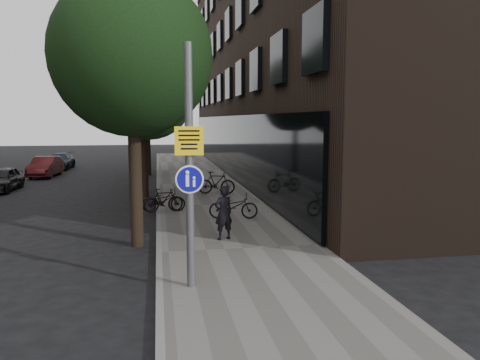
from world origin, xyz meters
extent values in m
plane|color=black|center=(0.00, 0.00, 0.00)|extent=(120.00, 120.00, 0.00)
cube|color=#64625D|center=(0.25, 10.00, 0.06)|extent=(4.50, 60.00, 0.12)
cube|color=slate|center=(-2.00, 10.00, 0.07)|extent=(0.15, 60.00, 0.13)
cube|color=black|center=(8.50, 22.00, 9.00)|extent=(12.00, 40.00, 18.00)
cylinder|color=black|center=(-2.60, 4.50, 1.60)|extent=(0.36, 0.36, 3.20)
sphere|color=black|center=(-2.60, 4.50, 5.30)|extent=(4.40, 4.40, 4.40)
sphere|color=black|center=(-2.20, 5.30, 4.30)|extent=(2.64, 2.64, 2.64)
cylinder|color=black|center=(-2.60, 13.00, 1.60)|extent=(0.36, 0.36, 3.20)
sphere|color=black|center=(-2.60, 13.00, 5.30)|extent=(5.00, 5.00, 5.00)
sphere|color=black|center=(-2.20, 13.80, 4.30)|extent=(3.00, 3.00, 3.00)
cylinder|color=black|center=(-2.60, 22.00, 1.60)|extent=(0.36, 0.36, 3.20)
sphere|color=black|center=(-2.60, 22.00, 5.30)|extent=(5.00, 5.00, 5.00)
sphere|color=black|center=(-2.20, 22.80, 4.30)|extent=(3.00, 3.00, 3.00)
cylinder|color=#595B5E|center=(-1.35, 0.66, 2.60)|extent=(0.17, 0.17, 4.97)
cube|color=#E3B80B|center=(-1.35, 0.66, 3.16)|extent=(0.57, 0.07, 0.57)
cylinder|color=#0C0D8E|center=(-1.35, 0.66, 2.38)|extent=(0.51, 0.05, 0.51)
cylinder|color=white|center=(-1.35, 0.66, 2.38)|extent=(0.57, 0.05, 0.57)
imported|color=black|center=(-0.14, 4.35, 0.90)|extent=(0.67, 0.55, 1.57)
imported|color=black|center=(0.60, 7.14, 0.57)|extent=(1.79, 0.90, 0.90)
imported|color=black|center=(0.70, 12.74, 0.64)|extent=(1.80, 0.86, 1.04)
imported|color=black|center=(-1.80, 8.89, 0.55)|extent=(1.65, 0.63, 0.86)
imported|color=black|center=(-1.80, 8.76, 0.57)|extent=(1.56, 0.73, 0.90)
imported|color=black|center=(-9.76, 16.27, 0.61)|extent=(1.56, 3.61, 1.21)
imported|color=#54181B|center=(-8.98, 22.26, 0.63)|extent=(1.57, 3.90, 1.26)
imported|color=#1B2432|center=(-9.02, 26.92, 0.58)|extent=(1.73, 4.06, 1.17)
camera|label=1|loc=(-1.97, -8.79, 3.57)|focal=35.00mm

